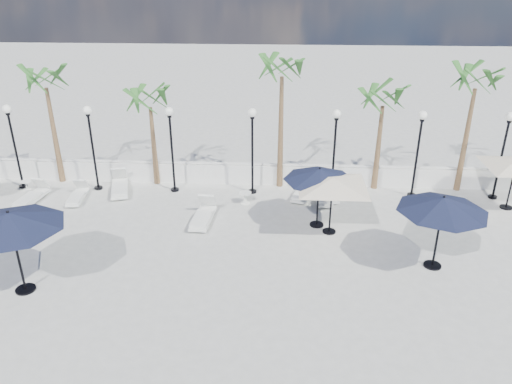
# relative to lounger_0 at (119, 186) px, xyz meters

# --- Properties ---
(ground) EXTENTS (100.00, 100.00, 0.00)m
(ground) POSITION_rel_lounger_0_xyz_m (5.93, -6.22, -0.27)
(ground) COLOR #9E9F9A
(ground) RESTS_ON ground
(balustrade) EXTENTS (26.00, 0.30, 1.01)m
(balustrade) POSITION_rel_lounger_0_xyz_m (5.93, 1.28, 0.20)
(balustrade) COLOR silver
(balustrade) RESTS_ON ground
(lamppost_0) EXTENTS (0.36, 0.36, 3.84)m
(lamppost_0) POSITION_rel_lounger_0_xyz_m (-4.57, 0.28, 2.22)
(lamppost_0) COLOR black
(lamppost_0) RESTS_ON ground
(lamppost_1) EXTENTS (0.36, 0.36, 3.84)m
(lamppost_1) POSITION_rel_lounger_0_xyz_m (-1.07, 0.28, 2.22)
(lamppost_1) COLOR black
(lamppost_1) RESTS_ON ground
(lamppost_2) EXTENTS (0.36, 0.36, 3.84)m
(lamppost_2) POSITION_rel_lounger_0_xyz_m (2.43, 0.28, 2.22)
(lamppost_2) COLOR black
(lamppost_2) RESTS_ON ground
(lamppost_3) EXTENTS (0.36, 0.36, 3.84)m
(lamppost_3) POSITION_rel_lounger_0_xyz_m (5.93, 0.28, 2.22)
(lamppost_3) COLOR black
(lamppost_3) RESTS_ON ground
(lamppost_4) EXTENTS (0.36, 0.36, 3.84)m
(lamppost_4) POSITION_rel_lounger_0_xyz_m (9.43, 0.28, 2.22)
(lamppost_4) COLOR black
(lamppost_4) RESTS_ON ground
(lamppost_5) EXTENTS (0.36, 0.36, 3.84)m
(lamppost_5) POSITION_rel_lounger_0_xyz_m (12.93, 0.28, 2.22)
(lamppost_5) COLOR black
(lamppost_5) RESTS_ON ground
(lamppost_6) EXTENTS (0.36, 0.36, 3.84)m
(lamppost_6) POSITION_rel_lounger_0_xyz_m (16.43, 0.28, 2.22)
(lamppost_6) COLOR black
(lamppost_6) RESTS_ON ground
(palm_0) EXTENTS (2.60, 2.60, 5.50)m
(palm_0) POSITION_rel_lounger_0_xyz_m (-3.07, 1.08, 4.26)
(palm_0) COLOR brown
(palm_0) RESTS_ON ground
(palm_1) EXTENTS (2.60, 2.60, 4.70)m
(palm_1) POSITION_rel_lounger_0_xyz_m (1.43, 1.08, 3.49)
(palm_1) COLOR brown
(palm_1) RESTS_ON ground
(palm_2) EXTENTS (2.60, 2.60, 6.10)m
(palm_2) POSITION_rel_lounger_0_xyz_m (7.13, 1.08, 4.85)
(palm_2) COLOR brown
(palm_2) RESTS_ON ground
(palm_3) EXTENTS (2.60, 2.60, 4.90)m
(palm_3) POSITION_rel_lounger_0_xyz_m (11.43, 1.08, 3.68)
(palm_3) COLOR brown
(palm_3) RESTS_ON ground
(palm_4) EXTENTS (2.60, 2.60, 5.70)m
(palm_4) POSITION_rel_lounger_0_xyz_m (15.13, 1.08, 4.46)
(palm_4) COLOR brown
(palm_4) RESTS_ON ground
(lounger_0) EXTENTS (1.26, 2.24, 0.80)m
(lounger_0) POSITION_rel_lounger_0_xyz_m (0.00, 0.00, 0.00)
(lounger_0) COLOR white
(lounger_0) RESTS_ON ground
(lounger_1) EXTENTS (0.75, 1.82, 0.66)m
(lounger_1) POSITION_rel_lounger_0_xyz_m (-1.55, -0.93, -0.05)
(lounger_1) COLOR white
(lounger_1) RESTS_ON ground
(lounger_2) EXTENTS (0.87, 2.04, 0.74)m
(lounger_2) POSITION_rel_lounger_0_xyz_m (-3.45, -1.16, -0.02)
(lounger_2) COLOR white
(lounger_2) RESTS_ON ground
(lounger_3) EXTENTS (0.84, 2.14, 0.79)m
(lounger_3) POSITION_rel_lounger_0_xyz_m (4.15, -2.59, -0.01)
(lounger_3) COLOR white
(lounger_3) RESTS_ON ground
(lounger_4) EXTENTS (0.75, 2.10, 0.78)m
(lounger_4) POSITION_rel_lounger_0_xyz_m (9.01, -0.28, -0.01)
(lounger_4) COLOR white
(lounger_4) RESTS_ON ground
(lounger_5) EXTENTS (1.19, 2.10, 0.75)m
(lounger_5) POSITION_rel_lounger_0_xyz_m (8.21, -0.00, -0.02)
(lounger_5) COLOR white
(lounger_5) RESTS_ON ground
(lounger_6) EXTENTS (1.32, 2.12, 0.76)m
(lounger_6) POSITION_rel_lounger_0_xyz_m (9.02, -0.04, -0.02)
(lounger_6) COLOR white
(lounger_6) RESTS_ON ground
(side_table_0) EXTENTS (0.44, 0.44, 0.43)m
(side_table_0) POSITION_rel_lounger_0_xyz_m (-4.25, -0.02, -0.01)
(side_table_0) COLOR white
(side_table_0) RESTS_ON ground
(side_table_1) EXTENTS (0.52, 0.52, 0.51)m
(side_table_1) POSITION_rel_lounger_0_xyz_m (5.69, -0.84, 0.04)
(side_table_1) COLOR white
(side_table_1) RESTS_ON ground
(side_table_2) EXTENTS (0.51, 0.51, 0.50)m
(side_table_2) POSITION_rel_lounger_0_xyz_m (14.61, -0.90, 0.03)
(side_table_2) COLOR white
(side_table_2) RESTS_ON ground
(parasol_navy_left) EXTENTS (3.18, 3.18, 2.81)m
(parasol_navy_left) POSITION_rel_lounger_0_xyz_m (-0.74, -7.39, 2.20)
(parasol_navy_left) COLOR black
(parasol_navy_left) RESTS_ON ground
(parasol_navy_mid) EXTENTS (2.73, 2.73, 2.44)m
(parasol_navy_mid) POSITION_rel_lounger_0_xyz_m (8.62, -2.63, 1.88)
(parasol_navy_mid) COLOR black
(parasol_navy_mid) RESTS_ON ground
(parasol_navy_right) EXTENTS (2.95, 2.95, 2.64)m
(parasol_navy_right) POSITION_rel_lounger_0_xyz_m (12.38, -5.32, 2.05)
(parasol_navy_right) COLOR black
(parasol_navy_right) RESTS_ON ground
(parasol_cream_sq_a) EXTENTS (4.95, 4.95, 2.43)m
(parasol_cream_sq_a) POSITION_rel_lounger_0_xyz_m (9.07, -3.15, 1.98)
(parasol_cream_sq_a) COLOR black
(parasol_cream_sq_a) RESTS_ON ground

